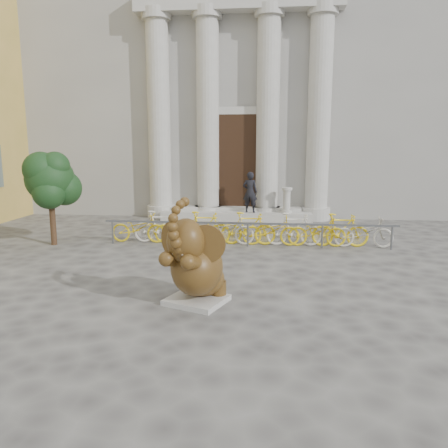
# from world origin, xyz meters

# --- Properties ---
(ground) EXTENTS (80.00, 80.00, 0.00)m
(ground) POSITION_xyz_m (0.00, 0.00, 0.00)
(ground) COLOR #474442
(ground) RESTS_ON ground
(classical_building) EXTENTS (22.00, 10.70, 12.00)m
(classical_building) POSITION_xyz_m (0.00, 14.93, 5.98)
(classical_building) COLOR gray
(classical_building) RESTS_ON ground
(entrance_steps) EXTENTS (6.00, 1.20, 0.36)m
(entrance_steps) POSITION_xyz_m (0.00, 9.40, 0.18)
(entrance_steps) COLOR #A8A59E
(entrance_steps) RESTS_ON ground
(elephant_statue) EXTENTS (1.40, 1.64, 2.07)m
(elephant_statue) POSITION_xyz_m (-0.08, -0.17, 0.75)
(elephant_statue) COLOR #A8A59E
(elephant_statue) RESTS_ON ground
(bike_rack) EXTENTS (8.70, 0.53, 1.00)m
(bike_rack) POSITION_xyz_m (0.68, 4.95, 0.50)
(bike_rack) COLOR slate
(bike_rack) RESTS_ON ground
(tree) EXTENTS (1.62, 1.47, 2.80)m
(tree) POSITION_xyz_m (-5.16, 4.32, 1.96)
(tree) COLOR #332114
(tree) RESTS_ON ground
(pedestrian) EXTENTS (0.63, 0.46, 1.61)m
(pedestrian) POSITION_xyz_m (0.56, 9.09, 1.16)
(pedestrian) COLOR black
(pedestrian) RESTS_ON entrance_steps
(balustrade_post) EXTENTS (0.41, 0.41, 1.00)m
(balustrade_post) POSITION_xyz_m (1.99, 9.10, 0.82)
(balustrade_post) COLOR #A8A59E
(balustrade_post) RESTS_ON entrance_steps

